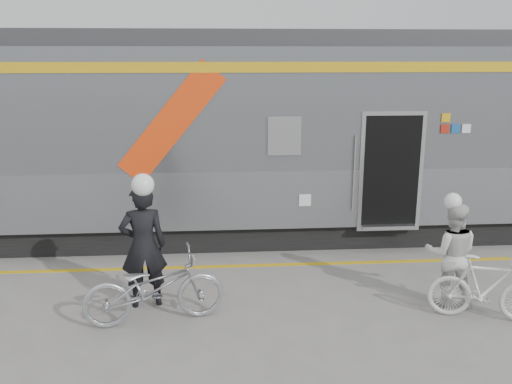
{
  "coord_description": "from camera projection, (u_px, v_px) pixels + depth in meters",
  "views": [
    {
      "loc": [
        -0.91,
        -6.88,
        3.66
      ],
      "look_at": [
        -0.29,
        1.6,
        1.5
      ],
      "focal_mm": 38.0,
      "sensor_mm": 36.0,
      "label": 1
    }
  ],
  "objects": [
    {
      "name": "train",
      "position": [
        266.0,
        135.0,
        11.17
      ],
      "size": [
        24.0,
        3.17,
        4.1
      ],
      "color": "black",
      "rests_on": "ground"
    },
    {
      "name": "helmet_woman",
      "position": [
        457.0,
        194.0,
        7.82
      ],
      "size": [
        0.25,
        0.25,
        0.25
      ],
      "primitive_type": "sphere",
      "color": "white",
      "rests_on": "woman"
    },
    {
      "name": "woman",
      "position": [
        451.0,
        254.0,
        8.04
      ],
      "size": [
        0.91,
        0.79,
        1.58
      ],
      "primitive_type": "imported",
      "rotation": [
        0.0,
        0.0,
        2.84
      ],
      "color": "silver",
      "rests_on": "ground"
    },
    {
      "name": "helmet_man",
      "position": [
        139.0,
        173.0,
        7.68
      ],
      "size": [
        0.32,
        0.32,
        0.32
      ],
      "primitive_type": "sphere",
      "color": "white",
      "rests_on": "man"
    },
    {
      "name": "bicycle_right",
      "position": [
        486.0,
        288.0,
        7.61
      ],
      "size": [
        1.65,
        0.89,
        0.95
      ],
      "primitive_type": "imported",
      "rotation": [
        0.0,
        0.0,
        1.27
      ],
      "color": "silver",
      "rests_on": "ground"
    },
    {
      "name": "safety_strip",
      "position": [
        270.0,
        265.0,
        9.7
      ],
      "size": [
        24.0,
        0.12,
        0.01
      ],
      "primitive_type": "cube",
      "color": "gold",
      "rests_on": "ground"
    },
    {
      "name": "bicycle_left",
      "position": [
        154.0,
        288.0,
        7.53
      ],
      "size": [
        2.05,
        1.04,
        1.03
      ],
      "primitive_type": "imported",
      "rotation": [
        0.0,
        0.0,
        1.76
      ],
      "color": "#A3A5AB",
      "rests_on": "ground"
    },
    {
      "name": "ground",
      "position": [
        285.0,
        323.0,
        7.62
      ],
      "size": [
        90.0,
        90.0,
        0.0
      ],
      "primitive_type": "plane",
      "color": "slate",
      "rests_on": "ground"
    },
    {
      "name": "man",
      "position": [
        143.0,
        246.0,
        7.95
      ],
      "size": [
        0.75,
        0.57,
        1.87
      ],
      "primitive_type": "imported",
      "rotation": [
        0.0,
        0.0,
        3.33
      ],
      "color": "black",
      "rests_on": "ground"
    }
  ]
}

